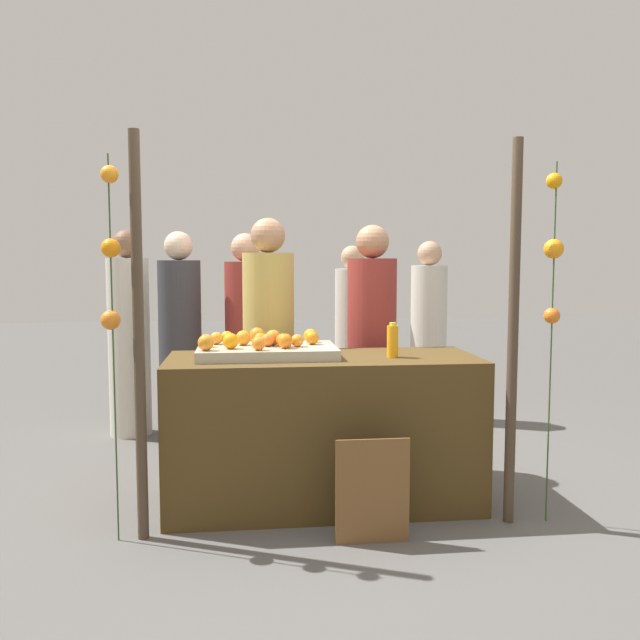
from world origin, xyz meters
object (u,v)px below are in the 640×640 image
orange_0 (231,341)px  vendor_right (372,356)px  vendor_left (269,355)px  orange_1 (297,341)px  juice_bottle (393,341)px  stall_counter (323,430)px  chalkboard_sign (372,492)px

orange_0 → vendor_right: size_ratio=0.05×
orange_0 → vendor_left: 0.75m
orange_1 → vendor_left: (-0.14, 0.64, -0.17)m
orange_1 → juice_bottle: juice_bottle is taller
stall_counter → vendor_left: bearing=114.5°
orange_1 → vendor_left: bearing=102.5°
vendor_left → chalkboard_sign: bearing=-68.8°
stall_counter → orange_0: (-0.53, -0.05, 0.54)m
vendor_left → orange_1: bearing=-77.5°
orange_0 → vendor_left: size_ratio=0.05×
chalkboard_sign → stall_counter: bearing=107.5°
juice_bottle → vendor_right: 0.73m
stall_counter → vendor_right: size_ratio=1.08×
vendor_left → vendor_right: bearing=-0.1°
orange_0 → juice_bottle: (0.92, -0.02, -0.01)m
stall_counter → juice_bottle: 0.66m
stall_counter → orange_1: (-0.15, 0.00, 0.53)m
orange_0 → juice_bottle: size_ratio=0.45×
chalkboard_sign → vendor_right: (0.23, 1.22, 0.51)m
juice_bottle → chalkboard_sign: (-0.21, -0.51, -0.70)m
orange_0 → juice_bottle: 0.92m
orange_1 → orange_0: bearing=-172.2°
chalkboard_sign → orange_1: bearing=119.7°
orange_0 → juice_bottle: juice_bottle is taller
juice_bottle → vendor_left: bearing=134.2°
vendor_left → vendor_right: 0.70m
vendor_left → vendor_right: vendor_left is taller
stall_counter → orange_1: orange_1 is taller
stall_counter → juice_bottle: juice_bottle is taller
juice_bottle → vendor_right: vendor_right is taller
orange_0 → vendor_left: vendor_left is taller
stall_counter → orange_1: size_ratio=24.72×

